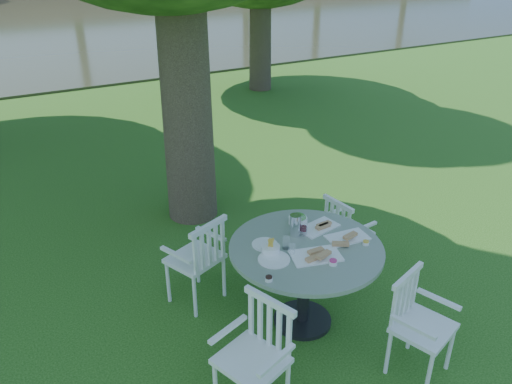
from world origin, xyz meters
TOP-DOWN VIEW (x-y plane):
  - ground at (0.00, 0.00)m, footprint 140.00×140.00m
  - table at (-0.17, -1.01)m, footprint 1.40×1.40m
  - chair_ne at (0.72, -0.46)m, footprint 0.45×0.48m
  - chair_nw at (-0.88, -0.26)m, footprint 0.62×0.60m
  - chair_sw at (-1.01, -1.61)m, footprint 0.58×0.60m
  - chair_se at (0.29, -1.92)m, footprint 0.57×0.55m
  - tableware at (-0.17, -0.91)m, footprint 1.20×0.86m
  - river at (0.00, 23.00)m, footprint 100.00×28.00m

SIDE VIEW (x-z plane):
  - ground at x=0.00m, z-range 0.00..0.00m
  - river at x=0.00m, z-range -0.06..0.06m
  - chair_ne at x=0.72m, z-range 0.08..0.95m
  - chair_se at x=0.29m, z-range 0.08..0.99m
  - chair_sw at x=-1.01m, z-range 0.08..1.03m
  - chair_nw at x=-0.88m, z-range 0.08..1.04m
  - table at x=-0.17m, z-range 0.27..1.13m
  - tableware at x=-0.17m, z-range 0.80..1.01m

